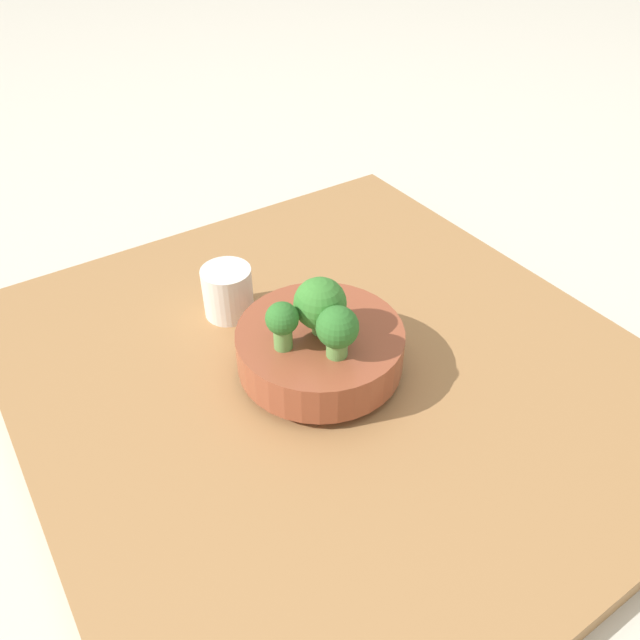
# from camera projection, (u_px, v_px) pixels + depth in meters

# --- Properties ---
(ground_plane) EXTENTS (6.00, 6.00, 0.00)m
(ground_plane) POSITION_uv_depth(u_px,v_px,m) (330.00, 381.00, 0.94)
(ground_plane) COLOR beige
(table) EXTENTS (0.91, 0.85, 0.04)m
(table) POSITION_uv_depth(u_px,v_px,m) (330.00, 371.00, 0.92)
(table) COLOR #9E7042
(table) RESTS_ON ground_plane
(bowl) EXTENTS (0.23, 0.23, 0.07)m
(bowl) POSITION_uv_depth(u_px,v_px,m) (320.00, 348.00, 0.87)
(bowl) COLOR brown
(bowl) RESTS_ON table
(broccoli_floret_front) EXTENTS (0.04, 0.04, 0.07)m
(broccoli_floret_front) POSITION_uv_depth(u_px,v_px,m) (282.00, 322.00, 0.80)
(broccoli_floret_front) COLOR #609347
(broccoli_floret_front) RESTS_ON bowl
(broccoli_floret_center) EXTENTS (0.07, 0.07, 0.08)m
(broccoli_floret_center) POSITION_uv_depth(u_px,v_px,m) (320.00, 304.00, 0.82)
(broccoli_floret_center) COLOR #7AB256
(broccoli_floret_center) RESTS_ON bowl
(broccoli_floret_right) EXTENTS (0.06, 0.06, 0.07)m
(broccoli_floret_right) POSITION_uv_depth(u_px,v_px,m) (337.00, 329.00, 0.79)
(broccoli_floret_right) COLOR #609347
(broccoli_floret_right) RESTS_ON bowl
(cup) EXTENTS (0.08, 0.08, 0.08)m
(cup) POSITION_uv_depth(u_px,v_px,m) (228.00, 292.00, 0.98)
(cup) COLOR silver
(cup) RESTS_ON table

